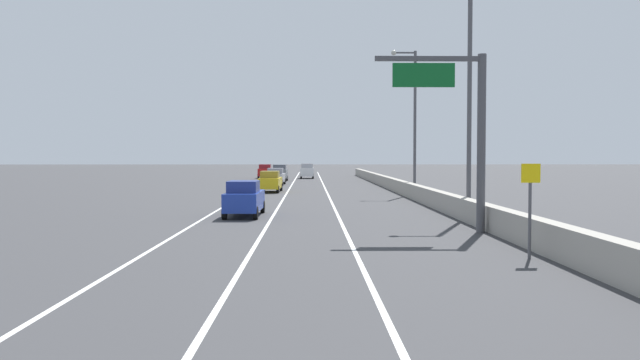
{
  "coord_description": "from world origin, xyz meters",
  "views": [
    {
      "loc": [
        -0.03,
        -4.55,
        3.26
      ],
      "look_at": [
        0.63,
        35.98,
        1.69
      ],
      "focal_mm": 35.85,
      "sensor_mm": 36.0,
      "label": 1
    }
  ],
  "objects_px": {
    "speed_advisory_sign": "(530,203)",
    "car_blue_5": "(244,198)",
    "car_yellow_1": "(270,182)",
    "car_red_4": "(265,171)",
    "overhead_sign_gantry": "(464,120)",
    "car_white_0": "(307,171)",
    "lamp_post_right_second": "(465,88)",
    "car_gray_3": "(280,173)",
    "car_silver_2": "(276,177)",
    "lamp_post_right_third": "(412,113)"
  },
  "relations": [
    {
      "from": "lamp_post_right_second",
      "to": "car_silver_2",
      "type": "xyz_separation_m",
      "value": [
        -11.92,
        36.57,
        -5.85
      ]
    },
    {
      "from": "car_yellow_1",
      "to": "car_gray_3",
      "type": "height_order",
      "value": "car_gray_3"
    },
    {
      "from": "overhead_sign_gantry",
      "to": "lamp_post_right_third",
      "type": "distance_m",
      "value": 26.73
    },
    {
      "from": "overhead_sign_gantry",
      "to": "car_silver_2",
      "type": "relative_size",
      "value": 1.59
    },
    {
      "from": "car_yellow_1",
      "to": "car_red_4",
      "type": "distance_m",
      "value": 34.48
    },
    {
      "from": "car_blue_5",
      "to": "overhead_sign_gantry",
      "type": "bearing_deg",
      "value": -36.36
    },
    {
      "from": "lamp_post_right_third",
      "to": "car_blue_5",
      "type": "xyz_separation_m",
      "value": [
        -12.08,
        -19.22,
        -5.83
      ]
    },
    {
      "from": "overhead_sign_gantry",
      "to": "car_white_0",
      "type": "bearing_deg",
      "value": 96.17
    },
    {
      "from": "car_gray_3",
      "to": "car_red_4",
      "type": "height_order",
      "value": "car_gray_3"
    },
    {
      "from": "speed_advisory_sign",
      "to": "car_blue_5",
      "type": "height_order",
      "value": "speed_advisory_sign"
    },
    {
      "from": "speed_advisory_sign",
      "to": "lamp_post_right_third",
      "type": "xyz_separation_m",
      "value": [
        1.65,
        33.43,
        5.02
      ]
    },
    {
      "from": "car_red_4",
      "to": "overhead_sign_gantry",
      "type": "bearing_deg",
      "value": -78.71
    },
    {
      "from": "overhead_sign_gantry",
      "to": "car_red_4",
      "type": "distance_m",
      "value": 65.55
    },
    {
      "from": "overhead_sign_gantry",
      "to": "lamp_post_right_second",
      "type": "relative_size",
      "value": 0.62
    },
    {
      "from": "lamp_post_right_third",
      "to": "car_blue_5",
      "type": "relative_size",
      "value": 2.53
    },
    {
      "from": "car_silver_2",
      "to": "overhead_sign_gantry",
      "type": "bearing_deg",
      "value": -76.76
    },
    {
      "from": "overhead_sign_gantry",
      "to": "car_red_4",
      "type": "relative_size",
      "value": 1.6
    },
    {
      "from": "speed_advisory_sign",
      "to": "car_gray_3",
      "type": "distance_m",
      "value": 61.24
    },
    {
      "from": "car_gray_3",
      "to": "car_yellow_1",
      "type": "bearing_deg",
      "value": -89.39
    },
    {
      "from": "lamp_post_right_second",
      "to": "car_silver_2",
      "type": "bearing_deg",
      "value": 108.06
    },
    {
      "from": "speed_advisory_sign",
      "to": "overhead_sign_gantry",
      "type": "bearing_deg",
      "value": 93.69
    },
    {
      "from": "lamp_post_right_second",
      "to": "car_blue_5",
      "type": "relative_size",
      "value": 2.53
    },
    {
      "from": "car_yellow_1",
      "to": "car_silver_2",
      "type": "bearing_deg",
      "value": 91.05
    },
    {
      "from": "lamp_post_right_second",
      "to": "car_white_0",
      "type": "height_order",
      "value": "lamp_post_right_second"
    },
    {
      "from": "car_gray_3",
      "to": "car_blue_5",
      "type": "bearing_deg",
      "value": -89.7
    },
    {
      "from": "speed_advisory_sign",
      "to": "lamp_post_right_third",
      "type": "distance_m",
      "value": 33.84
    },
    {
      "from": "overhead_sign_gantry",
      "to": "speed_advisory_sign",
      "type": "xyz_separation_m",
      "value": [
        0.44,
        -6.86,
        -2.96
      ]
    },
    {
      "from": "speed_advisory_sign",
      "to": "car_blue_5",
      "type": "xyz_separation_m",
      "value": [
        -10.42,
        14.21,
        -0.81
      ]
    },
    {
      "from": "car_red_4",
      "to": "lamp_post_right_second",
      "type": "bearing_deg",
      "value": -75.79
    },
    {
      "from": "lamp_post_right_third",
      "to": "car_blue_5",
      "type": "distance_m",
      "value": 23.43
    },
    {
      "from": "lamp_post_right_second",
      "to": "car_red_4",
      "type": "relative_size",
      "value": 2.56
    },
    {
      "from": "car_red_4",
      "to": "car_silver_2",
      "type": "bearing_deg",
      "value": -82.88
    },
    {
      "from": "car_blue_5",
      "to": "car_red_4",
      "type": "bearing_deg",
      "value": 92.85
    },
    {
      "from": "car_red_4",
      "to": "speed_advisory_sign",
      "type": "bearing_deg",
      "value": -79.43
    },
    {
      "from": "lamp_post_right_second",
      "to": "car_blue_5",
      "type": "xyz_separation_m",
      "value": [
        -11.69,
        0.51,
        -5.83
      ]
    },
    {
      "from": "car_silver_2",
      "to": "car_red_4",
      "type": "distance_m",
      "value": 20.93
    },
    {
      "from": "car_yellow_1",
      "to": "car_blue_5",
      "type": "relative_size",
      "value": 0.98
    },
    {
      "from": "car_gray_3",
      "to": "car_red_4",
      "type": "xyz_separation_m",
      "value": [
        -2.59,
        10.75,
        -0.05
      ]
    },
    {
      "from": "overhead_sign_gantry",
      "to": "speed_advisory_sign",
      "type": "bearing_deg",
      "value": -86.31
    },
    {
      "from": "lamp_post_right_second",
      "to": "car_gray_3",
      "type": "bearing_deg",
      "value": 104.36
    },
    {
      "from": "car_yellow_1",
      "to": "car_red_4",
      "type": "height_order",
      "value": "car_red_4"
    },
    {
      "from": "car_yellow_1",
      "to": "car_blue_5",
      "type": "height_order",
      "value": "car_blue_5"
    },
    {
      "from": "speed_advisory_sign",
      "to": "lamp_post_right_third",
      "type": "relative_size",
      "value": 0.25
    },
    {
      "from": "overhead_sign_gantry",
      "to": "car_white_0",
      "type": "relative_size",
      "value": 1.87
    },
    {
      "from": "car_silver_2",
      "to": "car_red_4",
      "type": "relative_size",
      "value": 1.0
    },
    {
      "from": "car_yellow_1",
      "to": "car_gray_3",
      "type": "distance_m",
      "value": 23.61
    },
    {
      "from": "car_red_4",
      "to": "car_blue_5",
      "type": "xyz_separation_m",
      "value": [
        2.83,
        -56.83,
        -0.04
      ]
    },
    {
      "from": "overhead_sign_gantry",
      "to": "car_red_4",
      "type": "height_order",
      "value": "overhead_sign_gantry"
    },
    {
      "from": "overhead_sign_gantry",
      "to": "car_white_0",
      "type": "distance_m",
      "value": 63.86
    },
    {
      "from": "car_silver_2",
      "to": "lamp_post_right_third",
      "type": "bearing_deg",
      "value": -53.84
    }
  ]
}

